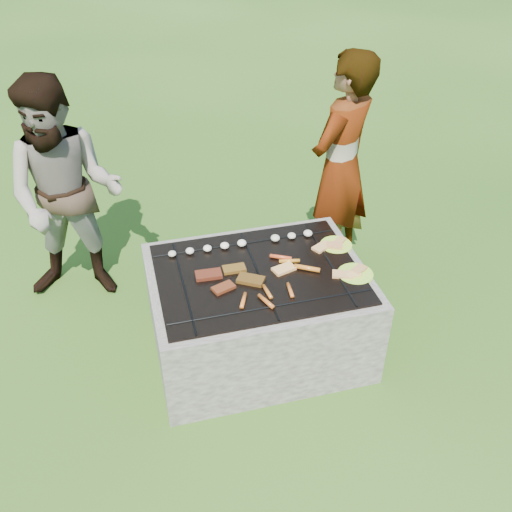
{
  "coord_description": "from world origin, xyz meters",
  "views": [
    {
      "loc": [
        -0.7,
        -2.61,
        2.69
      ],
      "look_at": [
        0.0,
        0.05,
        0.7
      ],
      "focal_mm": 40.0,
      "sensor_mm": 36.0,
      "label": 1
    }
  ],
  "objects": [
    {
      "name": "lawn",
      "position": [
        0.0,
        0.0,
        0.0
      ],
      "size": [
        60.0,
        60.0,
        0.0
      ],
      "primitive_type": "plane",
      "color": "#1D4210",
      "rests_on": "ground"
    },
    {
      "name": "fire_pit",
      "position": [
        0.0,
        0.0,
        0.28
      ],
      "size": [
        1.3,
        1.0,
        0.62
      ],
      "color": "gray",
      "rests_on": "ground"
    },
    {
      "name": "mushrooms",
      "position": [
        -0.01,
        0.3,
        0.63
      ],
      "size": [
        0.94,
        0.06,
        0.04
      ],
      "color": "beige",
      "rests_on": "fire_pit"
    },
    {
      "name": "pork_slabs",
      "position": [
        -0.18,
        -0.01,
        0.62
      ],
      "size": [
        0.4,
        0.26,
        0.02
      ],
      "color": "maroon",
      "rests_on": "fire_pit"
    },
    {
      "name": "sausages",
      "position": [
        0.11,
        -0.11,
        0.62
      ],
      "size": [
        0.55,
        0.49,
        0.03
      ],
      "color": "#D45D23",
      "rests_on": "fire_pit"
    },
    {
      "name": "bread_on_grate",
      "position": [
        0.34,
        -0.0,
        0.62
      ],
      "size": [
        0.46,
        0.41,
        0.02
      ],
      "color": "#E5CC75",
      "rests_on": "fire_pit"
    },
    {
      "name": "plate_far",
      "position": [
        0.56,
        0.16,
        0.61
      ],
      "size": [
        0.24,
        0.24,
        0.03
      ],
      "color": "#DDFE3C",
      "rests_on": "fire_pit"
    },
    {
      "name": "plate_near",
      "position": [
        0.56,
        -0.16,
        0.61
      ],
      "size": [
        0.28,
        0.28,
        0.03
      ],
      "color": "#EEFF3C",
      "rests_on": "fire_pit"
    },
    {
      "name": "cook",
      "position": [
        0.81,
        0.77,
        0.83
      ],
      "size": [
        0.72,
        0.68,
        1.66
      ],
      "primitive_type": "imported",
      "rotation": [
        0.0,
        0.0,
        3.77
      ],
      "color": "#A8988C",
      "rests_on": "ground"
    },
    {
      "name": "bystander",
      "position": [
        -1.08,
        0.9,
        0.8
      ],
      "size": [
        0.9,
        0.78,
        1.6
      ],
      "primitive_type": "imported",
      "rotation": [
        0.0,
        0.0,
        -0.24
      ],
      "color": "gray",
      "rests_on": "ground"
    }
  ]
}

